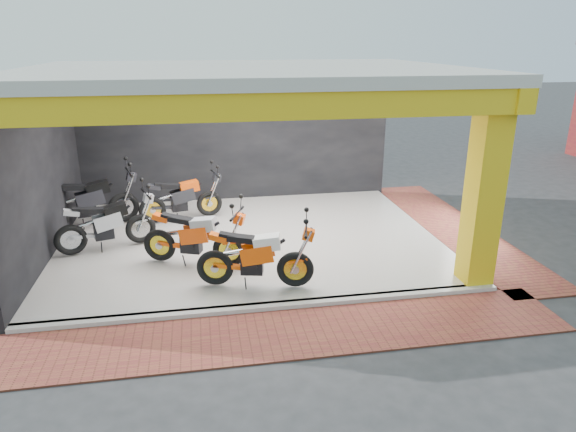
# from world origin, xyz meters

# --- Properties ---
(ground) EXTENTS (80.00, 80.00, 0.00)m
(ground) POSITION_xyz_m (0.00, 0.00, 0.00)
(ground) COLOR #2D2D30
(ground) RESTS_ON ground
(showroom_floor) EXTENTS (8.00, 6.00, 0.10)m
(showroom_floor) POSITION_xyz_m (0.00, 2.00, 0.05)
(showroom_floor) COLOR silver
(showroom_floor) RESTS_ON ground
(showroom_ceiling) EXTENTS (8.40, 6.40, 0.20)m
(showroom_ceiling) POSITION_xyz_m (0.00, 2.00, 3.60)
(showroom_ceiling) COLOR beige
(showroom_ceiling) RESTS_ON corner_column
(back_wall) EXTENTS (8.20, 0.20, 3.50)m
(back_wall) POSITION_xyz_m (0.00, 5.10, 1.75)
(back_wall) COLOR black
(back_wall) RESTS_ON ground
(left_wall) EXTENTS (0.20, 6.20, 3.50)m
(left_wall) POSITION_xyz_m (-4.10, 2.00, 1.75)
(left_wall) COLOR black
(left_wall) RESTS_ON ground
(corner_column) EXTENTS (0.50, 0.50, 3.50)m
(corner_column) POSITION_xyz_m (3.75, -0.75, 1.75)
(corner_column) COLOR gold
(corner_column) RESTS_ON ground
(header_beam_front) EXTENTS (8.40, 0.30, 0.40)m
(header_beam_front) POSITION_xyz_m (0.00, -1.00, 3.30)
(header_beam_front) COLOR gold
(header_beam_front) RESTS_ON corner_column
(header_beam_right) EXTENTS (0.30, 6.40, 0.40)m
(header_beam_right) POSITION_xyz_m (4.00, 2.00, 3.30)
(header_beam_right) COLOR gold
(header_beam_right) RESTS_ON corner_column
(floor_kerb) EXTENTS (8.00, 0.20, 0.10)m
(floor_kerb) POSITION_xyz_m (0.00, -1.02, 0.05)
(floor_kerb) COLOR silver
(floor_kerb) RESTS_ON ground
(paver_front) EXTENTS (9.00, 1.40, 0.03)m
(paver_front) POSITION_xyz_m (0.00, -1.80, 0.01)
(paver_front) COLOR brown
(paver_front) RESTS_ON ground
(paver_right) EXTENTS (1.40, 7.00, 0.03)m
(paver_right) POSITION_xyz_m (4.80, 2.00, 0.01)
(paver_right) COLOR brown
(paver_right) RESTS_ON ground
(moto_hero) EXTENTS (2.28, 1.25, 1.32)m
(moto_hero) POSITION_xyz_m (0.53, -0.50, 0.76)
(moto_hero) COLOR #FD550A
(moto_hero) RESTS_ON showroom_floor
(moto_row_a) EXTENTS (2.29, 1.51, 1.31)m
(moto_row_a) POSITION_xyz_m (-0.54, 0.53, 0.76)
(moto_row_a) COLOR #FC4D0A
(moto_row_a) RESTS_ON showroom_floor
(moto_row_b) EXTENTS (2.25, 1.39, 1.29)m
(moto_row_b) POSITION_xyz_m (-2.29, 2.05, 0.75)
(moto_row_b) COLOR #ADAFB5
(moto_row_b) RESTS_ON showroom_floor
(moto_row_c) EXTENTS (2.20, 1.19, 1.27)m
(moto_row_c) POSITION_xyz_m (-0.81, 3.57, 0.74)
(moto_row_c) COLOR black
(moto_row_c) RESTS_ON showroom_floor
(moto_row_d) EXTENTS (2.49, 1.43, 1.44)m
(moto_row_d) POSITION_xyz_m (-2.80, 3.50, 0.82)
(moto_row_d) COLOR black
(moto_row_d) RESTS_ON showroom_floor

